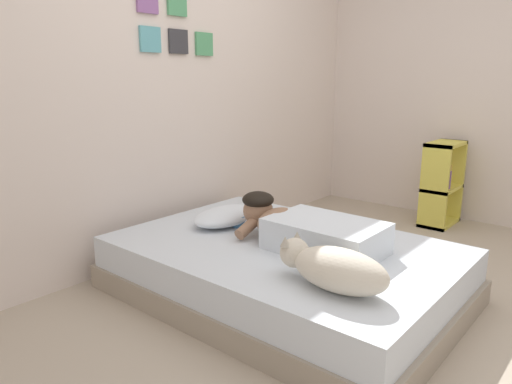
# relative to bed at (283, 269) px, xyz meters

# --- Properties ---
(ground_plane) EXTENTS (12.78, 12.78, 0.00)m
(ground_plane) POSITION_rel_bed_xyz_m (0.18, -0.55, -0.16)
(ground_plane) COLOR tan
(back_wall) EXTENTS (4.39, 0.12, 2.50)m
(back_wall) POSITION_rel_bed_xyz_m (0.18, 1.16, 1.09)
(back_wall) COLOR silver
(back_wall) RESTS_ON ground
(side_wall_right) EXTENTS (0.10, 6.31, 2.50)m
(side_wall_right) POSITION_rel_bed_xyz_m (2.43, -0.22, 1.09)
(side_wall_right) COLOR beige
(side_wall_right) RESTS_ON ground
(bed) EXTENTS (1.39, 2.01, 0.33)m
(bed) POSITION_rel_bed_xyz_m (0.00, 0.00, 0.00)
(bed) COLOR gray
(bed) RESTS_ON ground
(pillow) EXTENTS (0.52, 0.32, 0.11)m
(pillow) POSITION_rel_bed_xyz_m (0.06, 0.53, 0.22)
(pillow) COLOR silver
(pillow) RESTS_ON bed
(person_lying) EXTENTS (0.43, 0.92, 0.27)m
(person_lying) POSITION_rel_bed_xyz_m (0.05, -0.12, 0.28)
(person_lying) COLOR silver
(person_lying) RESTS_ON bed
(dog) EXTENTS (0.26, 0.57, 0.21)m
(dog) POSITION_rel_bed_xyz_m (-0.35, -0.55, 0.27)
(dog) COLOR beige
(dog) RESTS_ON bed
(coffee_cup) EXTENTS (0.12, 0.09, 0.07)m
(coffee_cup) POSITION_rel_bed_xyz_m (0.07, 0.42, 0.21)
(coffee_cup) COLOR teal
(coffee_cup) RESTS_ON bed
(cell_phone) EXTENTS (0.07, 0.14, 0.01)m
(cell_phone) POSITION_rel_bed_xyz_m (0.28, -0.11, 0.17)
(cell_phone) COLOR black
(cell_phone) RESTS_ON bed
(bookshelf) EXTENTS (0.45, 0.24, 0.75)m
(bookshelf) POSITION_rel_bed_xyz_m (2.06, -0.22, 0.22)
(bookshelf) COLOR #D8CC4C
(bookshelf) RESTS_ON ground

